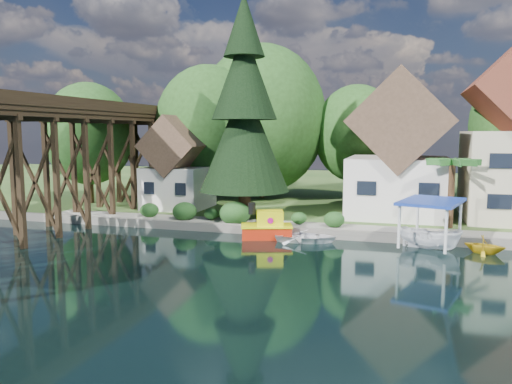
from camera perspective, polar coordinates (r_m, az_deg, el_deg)
ground at (r=26.14m, az=-0.52°, el=-8.53°), size 140.00×140.00×0.00m
bank at (r=58.94m, az=9.25°, el=0.24°), size 140.00×52.00×0.50m
seawall at (r=32.94m, az=10.33°, el=-4.86°), size 60.00×0.40×0.62m
promenade at (r=34.03m, az=13.94°, el=-4.20°), size 50.00×2.60×0.06m
trestle_bridge at (r=37.51m, az=-22.12°, el=3.93°), size 4.12×44.18×9.30m
house_left at (r=40.13m, az=16.02°, el=4.02°), size 7.64×8.64×11.02m
shed at (r=42.87m, az=-8.91°, el=2.61°), size 5.09×5.40×7.85m
bg_trees at (r=45.79m, az=8.60°, el=7.21°), size 49.90×13.30×10.57m
shrubs at (r=35.90m, az=-3.19°, el=-2.30°), size 15.76×2.47×1.70m
conifer at (r=37.44m, az=-1.34°, el=9.16°), size 6.70×6.70×16.50m
palm_tree at (r=35.88m, az=21.53°, el=2.99°), size 3.50×3.50×4.95m
tugboat at (r=32.83m, az=1.30°, el=-4.06°), size 3.71×2.73×2.41m
boat_white_a at (r=31.95m, az=5.75°, el=-4.98°), size 4.14×3.14×0.81m
boat_canopy at (r=31.48m, az=19.31°, el=-3.92°), size 4.28×5.26×2.95m
boat_yellow at (r=31.62m, az=24.68°, el=-5.37°), size 2.72×2.54×1.16m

